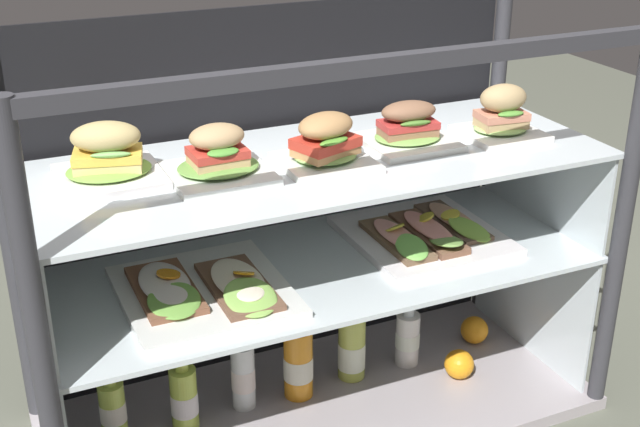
{
  "coord_description": "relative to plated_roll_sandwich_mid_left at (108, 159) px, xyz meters",
  "views": [
    {
      "loc": [
        -0.7,
        -1.54,
        1.29
      ],
      "look_at": [
        0.0,
        0.0,
        0.53
      ],
      "focal_mm": 47.68,
      "sensor_mm": 36.0,
      "label": 1
    }
  ],
  "objects": [
    {
      "name": "ground_plane",
      "position": [
        0.43,
        -0.06,
        -0.72
      ],
      "size": [
        6.0,
        6.0,
        0.02
      ],
      "primitive_type": "cube",
      "color": "#595D4F",
      "rests_on": "ground"
    },
    {
      "name": "case_base_deck",
      "position": [
        0.43,
        -0.06,
        -0.69
      ],
      "size": [
        1.29,
        0.54,
        0.03
      ],
      "primitive_type": "cube",
      "color": "#A59CA0",
      "rests_on": "ground"
    },
    {
      "name": "case_frame",
      "position": [
        0.43,
        0.07,
        -0.19
      ],
      "size": [
        1.29,
        0.54,
        0.94
      ],
      "color": "#333338",
      "rests_on": "ground"
    },
    {
      "name": "riser_lower_tier",
      "position": [
        0.43,
        -0.06,
        -0.49
      ],
      "size": [
        1.22,
        0.46,
        0.36
      ],
      "color": "silver",
      "rests_on": "case_base_deck"
    },
    {
      "name": "shelf_lower_glass",
      "position": [
        0.43,
        -0.06,
        -0.3
      ],
      "size": [
        1.24,
        0.48,
        0.01
      ],
      "primitive_type": "cube",
      "color": "silver",
      "rests_on": "riser_lower_tier"
    },
    {
      "name": "riser_upper_tier",
      "position": [
        0.43,
        -0.06,
        -0.18
      ],
      "size": [
        1.22,
        0.46,
        0.24
      ],
      "color": "silver",
      "rests_on": "shelf_lower_glass"
    },
    {
      "name": "shelf_upper_glass",
      "position": [
        0.43,
        -0.06,
        -0.05
      ],
      "size": [
        1.24,
        0.48,
        0.01
      ],
      "primitive_type": "cube",
      "color": "silver",
      "rests_on": "riser_upper_tier"
    },
    {
      "name": "plated_roll_sandwich_mid_left",
      "position": [
        0.0,
        0.0,
        0.0
      ],
      "size": [
        0.2,
        0.2,
        0.12
      ],
      "color": "white",
      "rests_on": "shelf_upper_glass"
    },
    {
      "name": "plated_roll_sandwich_center",
      "position": [
        0.2,
        -0.07,
        -0.01
      ],
      "size": [
        0.2,
        0.2,
        0.11
      ],
      "color": "white",
      "rests_on": "shelf_upper_glass"
    },
    {
      "name": "plated_roll_sandwich_near_left_corner",
      "position": [
        0.42,
        -0.1,
        0.0
      ],
      "size": [
        0.18,
        0.18,
        0.11
      ],
      "color": "white",
      "rests_on": "shelf_upper_glass"
    },
    {
      "name": "plated_roll_sandwich_near_right_corner",
      "position": [
        0.64,
        -0.06,
        -0.01
      ],
      "size": [
        0.19,
        0.19,
        0.1
      ],
      "color": "white",
      "rests_on": "shelf_upper_glass"
    },
    {
      "name": "plated_roll_sandwich_mid_right",
      "position": [
        0.86,
        -0.1,
        0.0
      ],
      "size": [
        0.17,
        0.17,
        0.12
      ],
      "color": "white",
      "rests_on": "shelf_upper_glass"
    },
    {
      "name": "open_sandwich_tray_far_right",
      "position": [
        0.15,
        -0.09,
        -0.28
      ],
      "size": [
        0.34,
        0.36,
        0.06
      ],
      "color": "white",
      "rests_on": "shelf_lower_glass"
    },
    {
      "name": "open_sandwich_tray_near_right_corner",
      "position": [
        0.71,
        -0.05,
        -0.28
      ],
      "size": [
        0.34,
        0.36,
        0.06
      ],
      "color": "white",
      "rests_on": "shelf_lower_glass"
    },
    {
      "name": "juice_bottle_back_right",
      "position": [
        -0.05,
        0.01,
        -0.59
      ],
      "size": [
        0.06,
        0.06,
        0.2
      ],
      "color": "#BCD651",
      "rests_on": "case_base_deck"
    },
    {
      "name": "juice_bottle_front_middle",
      "position": [
        0.11,
        -0.01,
        -0.59
      ],
      "size": [
        0.06,
        0.06,
        0.21
      ],
      "color": "#BBD44E",
      "rests_on": "case_base_deck"
    },
    {
      "name": "juice_bottle_back_left",
      "position": [
        0.26,
        0.01,
        -0.59
      ],
      "size": [
        0.06,
        0.06,
        0.21
      ],
      "color": "white",
      "rests_on": "case_base_deck"
    },
    {
      "name": "juice_bottle_near_post",
      "position": [
        0.4,
        -0.01,
        -0.58
      ],
      "size": [
        0.07,
        0.07,
        0.24
      ],
      "color": "orange",
      "rests_on": "case_base_deck"
    },
    {
      "name": "juice_bottle_front_second",
      "position": [
        0.55,
        0.01,
        -0.59
      ],
      "size": [
        0.07,
        0.07,
        0.22
      ],
      "color": "#B9C851",
      "rests_on": "case_base_deck"
    },
    {
      "name": "juice_bottle_tucked_behind",
      "position": [
        0.71,
        0.0,
        -0.6
      ],
      "size": [
        0.06,
        0.06,
        0.19
      ],
      "color": "white",
      "rests_on": "case_base_deck"
    },
    {
      "name": "orange_fruit_beside_bottles",
      "position": [
        0.79,
        -0.11,
        -0.64
      ],
      "size": [
        0.07,
        0.07,
        0.07
      ],
      "primitive_type": "sphere",
      "color": "orange",
      "rests_on": "case_base_deck"
    },
    {
      "name": "orange_fruit_near_left_post",
      "position": [
        0.92,
        0.01,
        -0.64
      ],
      "size": [
        0.07,
        0.07,
        0.07
      ],
      "primitive_type": "sphere",
      "color": "orange",
      "rests_on": "case_base_deck"
    }
  ]
}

